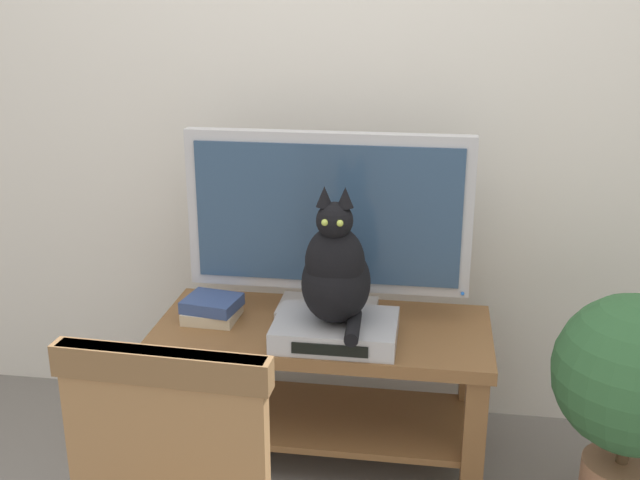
{
  "coord_description": "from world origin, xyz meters",
  "views": [
    {
      "loc": [
        0.34,
        -1.79,
        1.61
      ],
      "look_at": [
        -0.0,
        0.5,
        0.83
      ],
      "focal_mm": 43.08,
      "sensor_mm": 36.0,
      "label": 1
    }
  ],
  "objects_px": {
    "cat": "(336,272)",
    "media_box": "(336,330)",
    "tv_stand": "(322,366)",
    "potted_plant": "(633,387)",
    "tv": "(327,219)",
    "book_stack": "(212,309)"
  },
  "relations": [
    {
      "from": "potted_plant",
      "to": "media_box",
      "type": "bearing_deg",
      "value": 172.42
    },
    {
      "from": "media_box",
      "to": "potted_plant",
      "type": "distance_m",
      "value": 0.91
    },
    {
      "from": "tv_stand",
      "to": "book_stack",
      "type": "xyz_separation_m",
      "value": [
        -0.38,
        -0.0,
        0.19
      ]
    },
    {
      "from": "tv_stand",
      "to": "potted_plant",
      "type": "relative_size",
      "value": 1.48
    },
    {
      "from": "media_box",
      "to": "cat",
      "type": "relative_size",
      "value": 0.87
    },
    {
      "from": "tv",
      "to": "cat",
      "type": "bearing_deg",
      "value": -74.99
    },
    {
      "from": "cat",
      "to": "potted_plant",
      "type": "bearing_deg",
      "value": -6.74
    },
    {
      "from": "tv",
      "to": "media_box",
      "type": "bearing_deg",
      "value": -74.35
    },
    {
      "from": "media_box",
      "to": "cat",
      "type": "height_order",
      "value": "cat"
    },
    {
      "from": "cat",
      "to": "potted_plant",
      "type": "distance_m",
      "value": 0.94
    },
    {
      "from": "tv_stand",
      "to": "book_stack",
      "type": "bearing_deg",
      "value": -179.3
    },
    {
      "from": "tv",
      "to": "cat",
      "type": "height_order",
      "value": "tv"
    },
    {
      "from": "media_box",
      "to": "book_stack",
      "type": "bearing_deg",
      "value": 167.23
    },
    {
      "from": "tv",
      "to": "potted_plant",
      "type": "distance_m",
      "value": 1.08
    },
    {
      "from": "tv",
      "to": "potted_plant",
      "type": "height_order",
      "value": "tv"
    },
    {
      "from": "tv",
      "to": "potted_plant",
      "type": "bearing_deg",
      "value": -19.09
    },
    {
      "from": "tv",
      "to": "cat",
      "type": "distance_m",
      "value": 0.26
    },
    {
      "from": "tv_stand",
      "to": "tv",
      "type": "relative_size",
      "value": 1.17
    },
    {
      "from": "tv",
      "to": "media_box",
      "type": "distance_m",
      "value": 0.38
    },
    {
      "from": "tv_stand",
      "to": "cat",
      "type": "distance_m",
      "value": 0.42
    },
    {
      "from": "cat",
      "to": "media_box",
      "type": "bearing_deg",
      "value": 94.63
    },
    {
      "from": "book_stack",
      "to": "potted_plant",
      "type": "bearing_deg",
      "value": -9.31
    }
  ]
}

